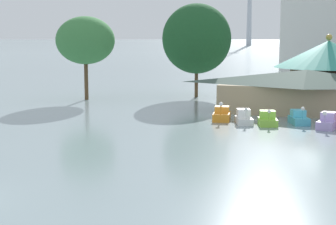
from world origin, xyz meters
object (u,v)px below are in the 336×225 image
Objects in this scene: pedal_boat_orange at (222,115)px; green_roof_pavilion at (328,68)px; pedal_boat_white at (244,118)px; pedal_boat_lime at (268,120)px; pedal_boat_lavender at (328,122)px; shoreline_tree_tall_left at (85,40)px; shoreline_tree_mid at (197,39)px; pedal_boat_cyan at (299,118)px; boathouse at (306,91)px.

green_roof_pavilion is at bearing 137.46° from pedal_boat_orange.
pedal_boat_white is 2.15m from pedal_boat_lime.
pedal_boat_lavender is 32.06m from shoreline_tree_tall_left.
green_roof_pavilion is 0.99× the size of shoreline_tree_mid.
pedal_boat_white is 0.28× the size of shoreline_tree_tall_left.
pedal_boat_lime is at bearing -77.41° from pedal_boat_cyan.
boathouse is 1.56× the size of shoreline_tree_mid.
pedal_boat_lime is at bearing -27.09° from shoreline_tree_tall_left.
pedal_boat_orange is 9.61m from pedal_boat_lavender.
shoreline_tree_mid reaches higher than pedal_boat_orange.
boathouse reaches higher than pedal_boat_white.
shoreline_tree_tall_left is at bearing -131.47° from pedal_boat_cyan.
shoreline_tree_mid reaches higher than boathouse.
shoreline_tree_mid is at bearing -161.95° from pedal_boat_lime.
pedal_boat_cyan is (6.98, 0.30, -0.04)m from pedal_boat_orange.
green_roof_pavilion reaches higher than pedal_boat_cyan.
green_roof_pavilion is 17.14m from shoreline_tree_mid.
shoreline_tree_mid is (-11.57, 19.04, 6.94)m from pedal_boat_lime.
pedal_boat_white is 0.98× the size of pedal_boat_cyan.
pedal_boat_lavender is 0.24× the size of green_roof_pavilion.
boathouse is at bearing 158.84° from pedal_boat_cyan.
pedal_boat_lavender is at bearing -48.99° from shoreline_tree_mid.
shoreline_tree_tall_left reaches higher than pedal_boat_lime.
pedal_boat_white is at bearing -121.12° from boathouse.
green_roof_pavilion reaches higher than pedal_boat_lavender.
pedal_boat_cyan is at bearing 84.60° from pedal_boat_orange.
green_roof_pavilion is at bearing 4.48° from shoreline_tree_tall_left.
pedal_boat_cyan is 0.29× the size of shoreline_tree_tall_left.
shoreline_tree_tall_left reaches higher than boathouse.
pedal_boat_orange is 0.15× the size of boathouse.
pedal_boat_white is (2.27, -1.13, -0.03)m from pedal_boat_orange.
green_roof_pavilion is 1.15× the size of shoreline_tree_tall_left.
green_roof_pavilion is (6.77, 14.18, 3.82)m from pedal_boat_white.
shoreline_tree_tall_left is (-23.76, 12.15, 6.75)m from pedal_boat_lime.
boathouse is 27.23m from shoreline_tree_tall_left.
pedal_boat_cyan is 1.06× the size of pedal_boat_lavender.
pedal_boat_orange is at bearing -85.98° from pedal_boat_lavender.
pedal_boat_lavender is 8.91m from boathouse.
pedal_boat_lavender is 0.27× the size of shoreline_tree_tall_left.
pedal_boat_orange is at bearing -124.72° from green_roof_pavilion.
pedal_boat_lime is (4.42, -1.32, -0.04)m from pedal_boat_orange.
pedal_boat_white is at bearing -92.86° from pedal_boat_cyan.
boathouse is (0.17, 6.67, 1.84)m from pedal_boat_cyan.
pedal_boat_white is at bearing -28.95° from shoreline_tree_tall_left.
pedal_boat_orange is at bearing -119.92° from pedal_boat_lime.
pedal_boat_lavender reaches higher than pedal_boat_white.
pedal_boat_cyan is (2.56, 1.62, -0.00)m from pedal_boat_lime.
shoreline_tree_mid reaches higher than pedal_boat_lime.
shoreline_tree_tall_left is (-21.61, 11.96, 6.74)m from pedal_boat_white.
pedal_boat_lavender is at bearing 35.85° from pedal_boat_cyan.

